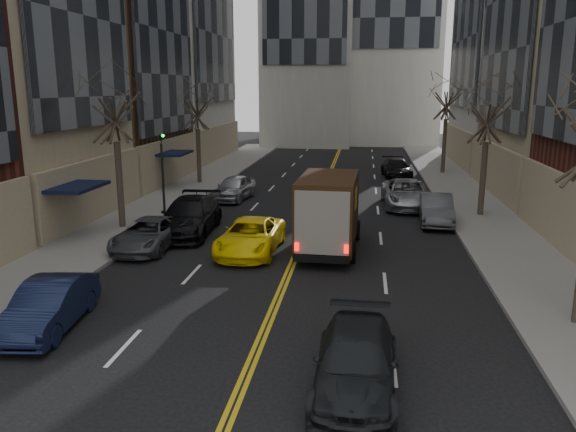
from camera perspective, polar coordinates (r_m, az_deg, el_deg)
name	(u,v)px	position (r m, az deg, el deg)	size (l,w,h in m)	color
sidewalk_left	(168,199)	(34.60, -12.08, 1.65)	(4.00, 66.00, 0.15)	slate
sidewalk_right	(477,208)	(33.21, 18.61, 0.79)	(4.00, 66.00, 0.15)	slate
tree_lf_mid	(113,89)	(27.40, -17.33, 12.20)	(3.20, 3.20, 8.91)	#382D23
tree_lf_far	(197,97)	(39.60, -9.26, 11.84)	(3.20, 3.20, 8.12)	#382D23
tree_rt_mid	(489,98)	(30.55, 19.77, 11.24)	(3.20, 3.20, 8.32)	#382D23
tree_rt_far	(448,86)	(45.34, 15.92, 12.55)	(3.20, 3.20, 9.11)	#382D23
traffic_signal	(162,166)	(28.97, -12.65, 4.97)	(0.29, 0.26, 4.70)	black
ups_truck	(329,213)	(23.26, 4.19, 0.34)	(2.57, 5.96, 3.22)	black
observer_sedan	(356,362)	(13.13, 6.90, -14.52)	(1.98, 4.60, 1.32)	black
taxi	(250,237)	(23.17, -3.83, -2.09)	(2.28, 4.94, 1.37)	yellow
pedestrian	(302,232)	(22.89, 1.39, -1.62)	(0.68, 0.45, 1.86)	black
parked_lf_b	(49,306)	(17.37, -23.11, -8.37)	(1.45, 4.17, 1.37)	black
parked_lf_c	(148,234)	(24.40, -14.01, -1.80)	(2.12, 4.59, 1.28)	#47494F
parked_lf_d	(189,216)	(26.53, -10.01, -0.02)	(2.30, 5.66, 1.64)	black
parked_lf_e	(234,188)	(34.20, -5.47, 2.87)	(1.73, 4.29, 1.46)	#AAACB2
parked_rt_a	(436,209)	(29.01, 14.82, 0.66)	(1.53, 4.40, 1.45)	#46474D
parked_rt_b	(406,194)	(32.66, 11.93, 2.24)	(2.56, 5.55, 1.54)	#A6A8AD
parked_rt_c	(396,169)	(43.12, 10.96, 4.76)	(1.98, 4.86, 1.41)	black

